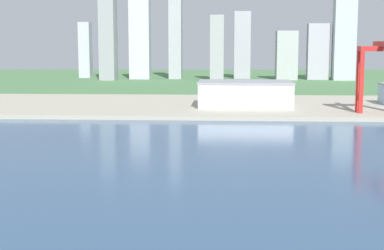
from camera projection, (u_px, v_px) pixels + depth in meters
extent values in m
plane|color=#497546|center=(206.00, 167.00, 194.32)|extent=(2400.00, 2400.00, 0.00)
cube|color=#2D4C70|center=(196.00, 219.00, 134.96)|extent=(840.00, 360.00, 0.15)
cube|color=#A6A08C|center=(216.00, 106.00, 382.08)|extent=(840.00, 140.00, 2.50)
cube|color=red|center=(361.00, 83.00, 324.70)|extent=(2.20, 2.20, 34.56)
cube|color=red|center=(358.00, 82.00, 332.61)|extent=(2.20, 2.20, 34.56)
cube|color=red|center=(380.00, 49.00, 325.52)|extent=(23.11, 10.00, 2.80)
cube|color=white|center=(245.00, 95.00, 364.14)|extent=(56.90, 38.83, 14.58)
cube|color=gray|center=(245.00, 82.00, 363.08)|extent=(58.04, 39.60, 1.20)
cube|color=#B1B3BF|center=(85.00, 50.00, 740.34)|extent=(14.16, 17.41, 69.83)
cube|color=gray|center=(108.00, 30.00, 685.02)|extent=(18.00, 24.51, 116.74)
cube|color=#B7B8C4|center=(140.00, 38.00, 708.51)|extent=(24.42, 21.40, 98.74)
cube|color=#9DA1A7|center=(176.00, 26.00, 713.33)|extent=(15.29, 23.90, 129.25)
cube|color=#95989B|center=(217.00, 48.00, 677.54)|extent=(15.84, 15.74, 75.52)
cube|color=#9F9EA8|center=(242.00, 45.00, 722.60)|extent=(20.05, 26.23, 82.06)
cube|color=#A2A7A7|center=(286.00, 55.00, 695.08)|extent=(24.61, 27.40, 57.85)
cube|color=#A6A3AF|center=(318.00, 52.00, 697.84)|extent=(25.52, 16.42, 66.55)
cube|color=#ABAEB8|center=(344.00, 38.00, 682.16)|extent=(25.13, 19.57, 97.59)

